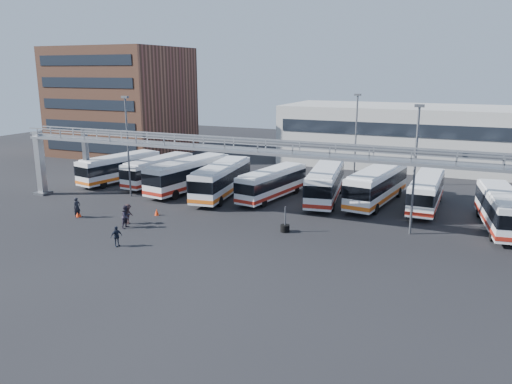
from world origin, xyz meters
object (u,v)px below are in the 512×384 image
at_px(bus_0, 120,167).
at_px(bus_3, 221,179).
at_px(bus_7, 426,191).
at_px(cone_right, 157,212).
at_px(bus_4, 272,182).
at_px(bus_2, 189,174).
at_px(bus_5, 325,182).
at_px(light_pole_left, 128,141).
at_px(cone_left, 78,213).
at_px(tire_stack, 285,228).
at_px(pedestrian_c, 128,214).
at_px(pedestrian_a, 77,208).
at_px(bus_1, 159,170).
at_px(bus_6, 377,184).
at_px(pedestrian_b, 126,217).
at_px(light_pole_back, 356,135).
at_px(pedestrian_d, 116,236).
at_px(light_pole_mid, 415,163).
at_px(bus_8, 501,208).

height_order(bus_0, bus_3, bus_3).
distance_m(bus_7, cone_right, 25.00).
xyz_separation_m(bus_4, bus_7, (14.60, 2.37, 0.03)).
xyz_separation_m(bus_2, bus_5, (14.55, 1.93, -0.02)).
xyz_separation_m(light_pole_left, bus_3, (8.70, 3.62, -3.83)).
bearing_deg(cone_left, tire_stack, 10.66).
bearing_deg(pedestrian_c, bus_2, 3.12).
xyz_separation_m(bus_2, pedestrian_a, (-3.82, -12.55, -0.99)).
xyz_separation_m(bus_1, bus_6, (24.26, 1.42, 0.22)).
distance_m(bus_6, pedestrian_c, 23.50).
bearing_deg(pedestrian_b, bus_6, -44.72).
distance_m(bus_1, cone_left, 13.87).
distance_m(light_pole_back, cone_right, 23.73).
relative_size(bus_2, pedestrian_d, 7.51).
relative_size(light_pole_left, bus_7, 1.00).
relative_size(pedestrian_a, pedestrian_d, 1.19).
relative_size(bus_6, cone_left, 15.28).
bearing_deg(bus_3, pedestrian_c, -111.23).
xyz_separation_m(light_pole_left, pedestrian_d, (8.51, -12.73, -4.95)).
bearing_deg(light_pole_back, cone_left, -131.77).
height_order(light_pole_mid, cone_right, light_pole_mid).
xyz_separation_m(bus_0, bus_6, (29.06, 2.23, 0.17)).
relative_size(bus_3, pedestrian_d, 7.44).
height_order(bus_3, pedestrian_a, bus_3).
bearing_deg(bus_0, light_pole_mid, 1.19).
relative_size(light_pole_mid, tire_stack, 4.82).
height_order(bus_2, bus_3, bus_2).
xyz_separation_m(bus_8, pedestrian_a, (-34.01, -11.41, -0.85)).
bearing_deg(bus_6, pedestrian_a, -138.79).
relative_size(bus_5, cone_left, 15.00).
bearing_deg(pedestrian_c, tire_stack, -79.13).
distance_m(pedestrian_a, pedestrian_b, 5.85).
bearing_deg(bus_4, pedestrian_c, -112.41).
relative_size(light_pole_mid, pedestrian_c, 5.92).
height_order(light_pole_left, bus_8, light_pole_left).
bearing_deg(bus_6, bus_1, -168.98).
distance_m(bus_8, cone_left, 35.93).
distance_m(light_pole_mid, bus_4, 15.96).
height_order(light_pole_mid, pedestrian_c, light_pole_mid).
relative_size(bus_3, cone_left, 15.02).
distance_m(bus_8, pedestrian_d, 30.53).
bearing_deg(pedestrian_a, bus_8, -57.69).
height_order(pedestrian_b, cone_right, pedestrian_b).
bearing_deg(bus_5, light_pole_left, -170.35).
relative_size(light_pole_mid, pedestrian_b, 5.33).
xyz_separation_m(bus_1, cone_left, (0.89, -13.78, -1.33)).
distance_m(pedestrian_a, cone_left, 0.59).
distance_m(bus_7, tire_stack, 15.31).
relative_size(bus_0, pedestrian_a, 5.85).
distance_m(bus_4, bus_8, 20.83).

